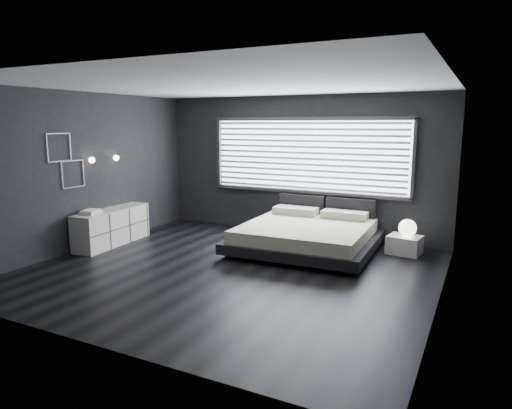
% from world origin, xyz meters
% --- Properties ---
extents(room, '(6.04, 6.00, 2.80)m').
position_xyz_m(room, '(0.00, 0.00, 1.40)').
color(room, black).
rests_on(room, ground).
extents(window, '(4.14, 0.09, 1.52)m').
position_xyz_m(window, '(0.20, 2.70, 1.61)').
color(window, white).
rests_on(window, ground).
extents(headboard, '(1.96, 0.16, 0.52)m').
position_xyz_m(headboard, '(0.64, 2.64, 0.57)').
color(headboard, black).
rests_on(headboard, ground).
extents(sconce_near, '(0.18, 0.11, 0.11)m').
position_xyz_m(sconce_near, '(-2.88, 0.05, 1.60)').
color(sconce_near, silver).
rests_on(sconce_near, ground).
extents(sconce_far, '(0.18, 0.11, 0.11)m').
position_xyz_m(sconce_far, '(-2.88, 0.65, 1.60)').
color(sconce_far, silver).
rests_on(sconce_far, ground).
extents(wall_art_upper, '(0.01, 0.48, 0.48)m').
position_xyz_m(wall_art_upper, '(-2.98, -0.55, 1.85)').
color(wall_art_upper, '#47474C').
rests_on(wall_art_upper, ground).
extents(wall_art_lower, '(0.01, 0.48, 0.48)m').
position_xyz_m(wall_art_lower, '(-2.98, -0.30, 1.38)').
color(wall_art_lower, '#47474C').
rests_on(wall_art_lower, ground).
extents(bed, '(2.47, 2.37, 0.62)m').
position_xyz_m(bed, '(0.64, 1.59, 0.29)').
color(bed, black).
rests_on(bed, ground).
extents(nightstand, '(0.60, 0.52, 0.32)m').
position_xyz_m(nightstand, '(2.24, 2.16, 0.16)').
color(nightstand, silver).
rests_on(nightstand, ground).
extents(orb_lamp, '(0.30, 0.30, 0.30)m').
position_xyz_m(orb_lamp, '(2.28, 2.13, 0.47)').
color(orb_lamp, white).
rests_on(orb_lamp, nightstand).
extents(dresser, '(0.59, 1.70, 0.67)m').
position_xyz_m(dresser, '(-2.78, 0.35, 0.33)').
color(dresser, silver).
rests_on(dresser, ground).
extents(book_stack, '(0.33, 0.40, 0.07)m').
position_xyz_m(book_stack, '(-2.79, -0.14, 0.70)').
color(book_stack, silver).
rests_on(book_stack, dresser).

